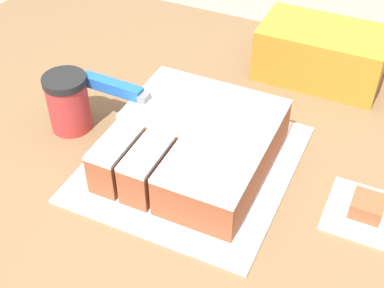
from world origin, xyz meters
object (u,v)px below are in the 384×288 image
brownie (367,206)px  cake (195,143)px  knife (128,92)px  coffee_cup (68,103)px  cake_board (192,162)px  storage_box (321,54)px

brownie → cake: bearing=-179.3°
knife → coffee_cup: bearing=-161.7°
cake_board → coffee_cup: coffee_cup is taller
cake → coffee_cup: size_ratio=2.53×
coffee_cup → brownie: 0.56m
brownie → storage_box: 0.40m
knife → coffee_cup: coffee_cup is taller
cake → storage_box: storage_box is taller
cake_board → cake: bearing=46.7°
cake_board → knife: knife is taller
brownie → storage_box: bearing=115.9°
cake → coffee_cup: coffee_cup is taller
cake_board → cake: 0.04m
coffee_cup → cake: bearing=1.5°
cake → storage_box: 0.39m
coffee_cup → brownie: bearing=1.1°
knife → storage_box: bearing=53.1°
knife → storage_box: storage_box is taller
cake → brownie: 0.30m
cake_board → cake: cake is taller
coffee_cup → brownie: coffee_cup is taller
knife → coffee_cup: size_ratio=2.93×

